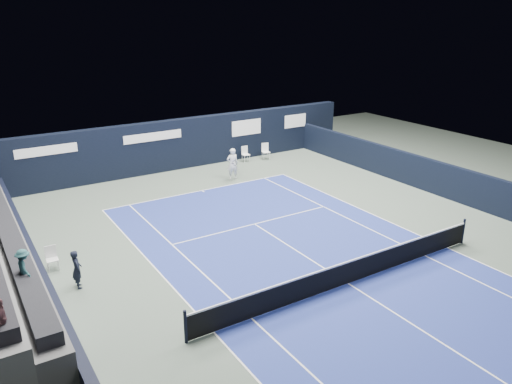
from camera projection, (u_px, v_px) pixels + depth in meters
ground at (314, 262)px, 19.61m from camera, size 48.00×48.00×0.00m
court_surface at (348, 284)px, 18.02m from camera, size 10.97×23.77×0.01m
enclosure_wall_right at (418, 172)px, 27.76m from camera, size 0.30×22.00×1.80m
folding_chair_back_a at (245, 151)px, 32.78m from camera, size 0.48×0.51×1.01m
folding_chair_back_b at (266, 150)px, 33.26m from camera, size 0.58×0.57×1.08m
line_judge_chair at (52, 256)px, 18.86m from camera, size 0.44×0.43×0.96m
line_judge at (77, 269)px, 17.57m from camera, size 0.37×0.54×1.44m
court_markings at (348, 284)px, 18.02m from camera, size 11.03×23.83×0.00m
tennis_net at (349, 271)px, 17.85m from camera, size 12.90×0.10×1.10m
back_sponsor_wall at (168, 146)px, 30.64m from camera, size 26.00×0.63×3.10m
side_barrier_left at (36, 269)px, 17.81m from camera, size 0.33×22.00×1.20m
tennis_player at (232, 164)px, 29.08m from camera, size 0.75×0.89×1.87m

